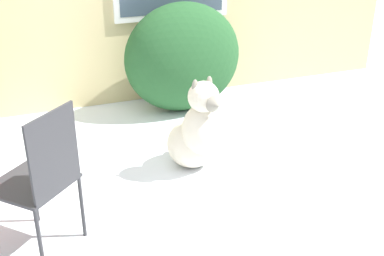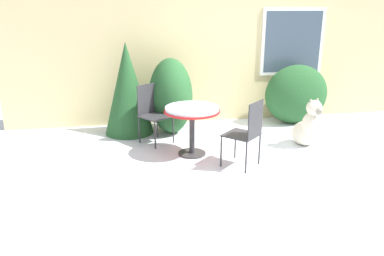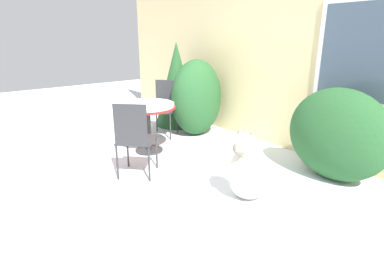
{
  "view_description": "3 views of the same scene",
  "coord_description": "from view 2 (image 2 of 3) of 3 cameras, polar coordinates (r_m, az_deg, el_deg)",
  "views": [
    {
      "loc": [
        -0.3,
        -2.63,
        1.94
      ],
      "look_at": [
        0.95,
        0.59,
        0.33
      ],
      "focal_mm": 45.0,
      "sensor_mm": 36.0,
      "label": 1
    },
    {
      "loc": [
        -1.79,
        -4.65,
        2.1
      ],
      "look_at": [
        -0.89,
        0.49,
        0.41
      ],
      "focal_mm": 35.0,
      "sensor_mm": 36.0,
      "label": 2
    },
    {
      "loc": [
        2.78,
        -1.68,
        1.65
      ],
      "look_at": [
        0.0,
        0.6,
        0.55
      ],
      "focal_mm": 28.0,
      "sensor_mm": 36.0,
      "label": 3
    }
  ],
  "objects": [
    {
      "name": "ground_plane",
      "position": [
        5.4,
        10.32,
        -5.26
      ],
      "size": [
        16.0,
        16.0,
        0.0
      ],
      "primitive_type": "plane",
      "color": "silver"
    },
    {
      "name": "house_wall",
      "position": [
        7.13,
        5.38,
        12.16
      ],
      "size": [
        8.0,
        0.1,
        2.78
      ],
      "color": "#D1BC84",
      "rests_on": "ground_plane"
    },
    {
      "name": "shrub_left",
      "position": [
        6.43,
        -3.26,
        4.85
      ],
      "size": [
        0.74,
        0.93,
        1.3
      ],
      "color": "#235128",
      "rests_on": "ground_plane"
    },
    {
      "name": "shrub_middle",
      "position": [
        7.26,
        15.58,
        4.95
      ],
      "size": [
        1.2,
        0.67,
        1.1
      ],
      "color": "#235128",
      "rests_on": "ground_plane"
    },
    {
      "name": "evergreen_bush",
      "position": [
        6.48,
        -9.8,
        5.94
      ],
      "size": [
        0.84,
        0.84,
        1.57
      ],
      "color": "#235128",
      "rests_on": "ground_plane"
    },
    {
      "name": "patio_table",
      "position": [
        5.43,
        -0.0,
        2.02
      ],
      "size": [
        0.81,
        0.81,
        0.73
      ],
      "color": "#2D2D30",
      "rests_on": "ground_plane"
    },
    {
      "name": "patio_chair_near_table",
      "position": [
        6.02,
        -6.06,
        2.55
      ],
      "size": [
        0.59,
        0.59,
        0.94
      ],
      "rotation": [
        0.0,
        0.0,
        0.64
      ],
      "color": "#2D2D30",
      "rests_on": "ground_plane"
    },
    {
      "name": "patio_chair_far_side",
      "position": [
        5.07,
        8.32,
        -0.49
      ],
      "size": [
        0.6,
        0.6,
        0.94
      ],
      "rotation": [
        0.0,
        0.0,
        3.91
      ],
      "color": "#2D2D30",
      "rests_on": "ground_plane"
    },
    {
      "name": "dog",
      "position": [
        6.14,
        17.26,
        0.08
      ],
      "size": [
        0.49,
        0.61,
        0.79
      ],
      "rotation": [
        0.0,
        0.0,
        0.26
      ],
      "color": "beige",
      "rests_on": "ground_plane"
    }
  ]
}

